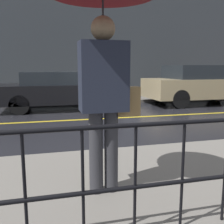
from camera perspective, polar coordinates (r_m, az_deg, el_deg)
The scene contains 8 objects.
ground_plane at distance 7.46m, azimuth 1.58°, elevation -1.29°, with size 80.00×80.00×0.00m, color black.
sidewalk_near at distance 3.70m, azimuth 20.82°, elevation -12.56°, with size 28.00×2.48×0.11m.
sidewalk_far at distance 11.18m, azimuth -3.94°, elevation 2.61°, with size 28.00×1.67×0.11m.
lane_marking at distance 7.46m, azimuth 1.58°, elevation -1.26°, with size 25.20×0.12×0.01m.
building_storefront at distance 12.21m, azimuth -5.03°, elevation 18.55°, with size 28.00×0.30×6.63m.
pedestrian at distance 2.66m, azimuth -1.86°, elevation 18.51°, with size 1.05×1.05×2.21m.
car_black at distance 9.11m, azimuth -11.61°, elevation 4.72°, with size 4.05×1.75×1.28m.
car_tan at distance 10.82m, azimuth 18.41°, elevation 5.73°, with size 4.21×1.92×1.50m.
Camera 1 is at (-2.04, -7.04, 1.41)m, focal length 42.00 mm.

